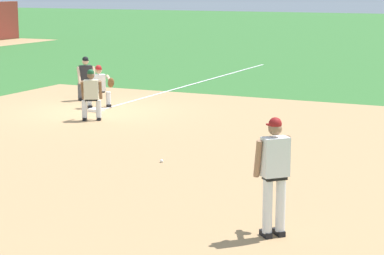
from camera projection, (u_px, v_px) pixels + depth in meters
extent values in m
plane|color=#336B2D|center=(96.00, 111.00, 22.74)|extent=(160.00, 160.00, 0.00)
cube|color=tan|center=(156.00, 153.00, 17.10)|extent=(18.00, 18.00, 0.01)
cube|color=white|center=(198.00, 83.00, 29.29)|extent=(14.77, 0.10, 0.00)
cube|color=white|center=(96.00, 110.00, 22.73)|extent=(0.38, 0.38, 0.09)
sphere|color=white|center=(162.00, 161.00, 16.22)|extent=(0.07, 0.07, 0.07)
cube|color=black|center=(266.00, 234.00, 11.46)|extent=(0.26, 0.26, 0.09)
cylinder|color=white|center=(268.00, 206.00, 11.34)|extent=(0.15, 0.15, 0.84)
cube|color=black|center=(279.00, 232.00, 11.53)|extent=(0.26, 0.26, 0.09)
cylinder|color=white|center=(281.00, 205.00, 11.41)|extent=(0.15, 0.15, 0.84)
cube|color=black|center=(275.00, 177.00, 11.29)|extent=(0.38, 0.38, 0.06)
cube|color=white|center=(275.00, 157.00, 11.23)|extent=(0.45, 0.45, 0.60)
sphere|color=#9E7051|center=(275.00, 128.00, 11.17)|extent=(0.21, 0.21, 0.21)
sphere|color=maroon|center=(275.00, 124.00, 11.15)|extent=(0.20, 0.20, 0.20)
cube|color=maroon|center=(273.00, 124.00, 11.24)|extent=(0.20, 0.20, 0.02)
cylinder|color=#9E7051|center=(258.00, 159.00, 11.22)|extent=(0.20, 0.20, 0.59)
cylinder|color=#9E7051|center=(281.00, 146.00, 11.57)|extent=(0.43, 0.44, 0.41)
ellipsoid|color=brown|center=(279.00, 155.00, 11.68)|extent=(0.35, 0.35, 0.34)
cube|color=black|center=(109.00, 106.00, 23.51)|extent=(0.26, 0.26, 0.09)
cylinder|color=white|center=(108.00, 98.00, 23.50)|extent=(0.15, 0.15, 0.40)
cube|color=black|center=(90.00, 107.00, 23.32)|extent=(0.26, 0.26, 0.09)
cylinder|color=white|center=(90.00, 99.00, 23.31)|extent=(0.15, 0.15, 0.40)
cube|color=black|center=(99.00, 92.00, 23.37)|extent=(0.38, 0.38, 0.06)
cube|color=white|center=(99.00, 83.00, 23.31)|extent=(0.45, 0.45, 0.52)
sphere|color=tan|center=(98.00, 70.00, 23.22)|extent=(0.21, 0.21, 0.21)
sphere|color=maroon|center=(98.00, 68.00, 23.21)|extent=(0.20, 0.20, 0.20)
cube|color=maroon|center=(99.00, 69.00, 23.13)|extent=(0.20, 0.20, 0.02)
cylinder|color=tan|center=(109.00, 79.00, 22.98)|extent=(0.48, 0.47, 0.24)
cylinder|color=tan|center=(91.00, 85.00, 23.15)|extent=(0.23, 0.23, 0.58)
ellipsoid|color=brown|center=(111.00, 83.00, 22.79)|extent=(0.30, 0.30, 0.35)
cube|color=black|center=(85.00, 119.00, 21.23)|extent=(0.28, 0.22, 0.09)
cylinder|color=white|center=(84.00, 109.00, 21.14)|extent=(0.15, 0.15, 0.50)
cube|color=black|center=(99.00, 119.00, 21.25)|extent=(0.28, 0.22, 0.09)
cylinder|color=white|center=(99.00, 109.00, 21.16)|extent=(0.15, 0.15, 0.50)
cube|color=black|center=(91.00, 100.00, 21.10)|extent=(0.34, 0.39, 0.06)
cube|color=beige|center=(91.00, 89.00, 21.04)|extent=(0.40, 0.47, 0.54)
sphere|color=brown|center=(91.00, 75.00, 20.99)|extent=(0.21, 0.21, 0.21)
sphere|color=#194C28|center=(91.00, 73.00, 20.97)|extent=(0.20, 0.20, 0.20)
cube|color=#194C28|center=(91.00, 73.00, 21.07)|extent=(0.18, 0.20, 0.02)
cylinder|color=brown|center=(83.00, 90.00, 21.18)|extent=(0.33, 0.23, 0.56)
cylinder|color=brown|center=(100.00, 90.00, 21.21)|extent=(0.33, 0.23, 0.56)
cube|color=black|center=(92.00, 99.00, 24.97)|extent=(0.26, 0.26, 0.09)
cylinder|color=#515154|center=(92.00, 90.00, 24.95)|extent=(0.15, 0.15, 0.50)
cube|color=black|center=(81.00, 99.00, 24.84)|extent=(0.26, 0.26, 0.09)
cylinder|color=#515154|center=(80.00, 91.00, 24.82)|extent=(0.15, 0.15, 0.50)
cube|color=black|center=(86.00, 82.00, 24.83)|extent=(0.38, 0.38, 0.06)
cube|color=#232326|center=(86.00, 74.00, 24.78)|extent=(0.45, 0.45, 0.54)
sphere|color=#DBB28E|center=(85.00, 62.00, 24.68)|extent=(0.21, 0.21, 0.21)
sphere|color=black|center=(85.00, 59.00, 24.67)|extent=(0.20, 0.20, 0.20)
cube|color=black|center=(86.00, 60.00, 24.59)|extent=(0.20, 0.20, 0.02)
cylinder|color=#DBB28E|center=(94.00, 75.00, 24.73)|extent=(0.30, 0.29, 0.56)
cylinder|color=#DBB28E|center=(79.00, 75.00, 24.57)|extent=(0.30, 0.29, 0.56)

